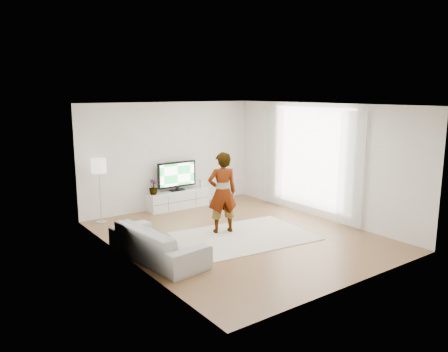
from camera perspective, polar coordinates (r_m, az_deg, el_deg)
floor at (r=9.53m, az=1.96°, el=-7.79°), size 6.00×6.00×0.00m
ceiling at (r=9.03m, az=2.07°, el=9.29°), size 6.00×6.00×0.00m
wall_left at (r=7.93m, az=-12.43°, el=-1.41°), size 0.02×6.00×2.80m
wall_right at (r=10.87m, az=12.50°, el=1.90°), size 0.02×6.00×2.80m
wall_back at (r=11.66m, az=-7.05°, el=2.68°), size 5.00×0.02×2.80m
wall_front at (r=7.10m, az=17.01°, el=-3.06°), size 5.00×0.02×2.80m
window at (r=11.05m, az=11.28°, el=2.35°), size 0.01×2.60×2.50m
curtain_near at (r=10.17m, az=16.30°, el=0.82°), size 0.04×0.70×2.60m
curtain_far at (r=11.92m, az=6.44°, el=2.63°), size 0.04×0.70×2.60m
media_console at (r=11.72m, az=-6.04°, el=-3.06°), size 1.68×0.48×0.47m
television at (r=11.60m, az=-6.17°, el=0.13°), size 1.12×0.22×0.78m
game_console at (r=12.02m, az=-3.02°, el=-0.97°), size 0.07×0.17×0.22m
potted_plant at (r=11.30m, az=-9.23°, el=-1.42°), size 0.29×0.29×0.39m
rug at (r=9.49m, az=2.67°, el=-7.84°), size 2.99×2.31×0.01m
player at (r=9.51m, az=-0.23°, el=-2.16°), size 0.75×0.61×1.78m
sofa at (r=8.28m, az=-8.68°, el=-8.55°), size 1.10×2.25×0.63m
floor_lamp at (r=10.58m, az=-16.04°, el=0.93°), size 0.34×0.34×1.53m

